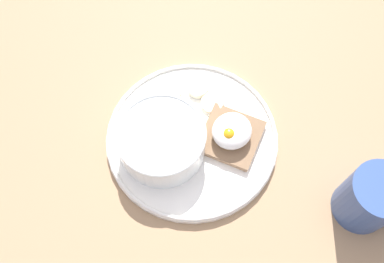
{
  "coord_description": "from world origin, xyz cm",
  "views": [
    {
      "loc": [
        -19.34,
        -17.85,
        61.77
      ],
      "look_at": [
        0.0,
        0.0,
        5.0
      ],
      "focal_mm": 40.0,
      "sensor_mm": 36.0,
      "label": 1
    }
  ],
  "objects_px": {
    "toast_slice": "(231,137)",
    "banana_slice_back": "(213,102)",
    "poached_egg": "(232,131)",
    "oatmeal_bowl": "(162,141)",
    "coffee_mug": "(372,199)",
    "banana_slice_left": "(173,92)",
    "banana_slice_front": "(198,89)"
  },
  "relations": [
    {
      "from": "oatmeal_bowl",
      "to": "poached_egg",
      "type": "distance_m",
      "value": 0.1
    },
    {
      "from": "banana_slice_back",
      "to": "toast_slice",
      "type": "bearing_deg",
      "value": -113.39
    },
    {
      "from": "banana_slice_front",
      "to": "banana_slice_back",
      "type": "height_order",
      "value": "banana_slice_back"
    },
    {
      "from": "oatmeal_bowl",
      "to": "banana_slice_left",
      "type": "height_order",
      "value": "oatmeal_bowl"
    },
    {
      "from": "banana_slice_front",
      "to": "coffee_mug",
      "type": "height_order",
      "value": "coffee_mug"
    },
    {
      "from": "banana_slice_left",
      "to": "banana_slice_back",
      "type": "height_order",
      "value": "banana_slice_back"
    },
    {
      "from": "poached_egg",
      "to": "banana_slice_left",
      "type": "distance_m",
      "value": 0.12
    },
    {
      "from": "banana_slice_back",
      "to": "banana_slice_front",
      "type": "bearing_deg",
      "value": 84.16
    },
    {
      "from": "poached_egg",
      "to": "banana_slice_left",
      "type": "xyz_separation_m",
      "value": [
        -0.0,
        0.12,
        -0.02
      ]
    },
    {
      "from": "banana_slice_back",
      "to": "coffee_mug",
      "type": "relative_size",
      "value": 0.43
    },
    {
      "from": "poached_egg",
      "to": "coffee_mug",
      "type": "relative_size",
      "value": 0.53
    },
    {
      "from": "toast_slice",
      "to": "banana_slice_left",
      "type": "distance_m",
      "value": 0.12
    },
    {
      "from": "oatmeal_bowl",
      "to": "coffee_mug",
      "type": "distance_m",
      "value": 0.3
    },
    {
      "from": "oatmeal_bowl",
      "to": "coffee_mug",
      "type": "xyz_separation_m",
      "value": [
        0.13,
        -0.27,
        0.01
      ]
    },
    {
      "from": "poached_egg",
      "to": "banana_slice_back",
      "type": "bearing_deg",
      "value": 66.06
    },
    {
      "from": "oatmeal_bowl",
      "to": "banana_slice_back",
      "type": "height_order",
      "value": "oatmeal_bowl"
    },
    {
      "from": "poached_egg",
      "to": "banana_slice_left",
      "type": "height_order",
      "value": "poached_egg"
    },
    {
      "from": "banana_slice_front",
      "to": "toast_slice",
      "type": "bearing_deg",
      "value": -107.39
    },
    {
      "from": "toast_slice",
      "to": "banana_slice_back",
      "type": "relative_size",
      "value": 2.23
    },
    {
      "from": "toast_slice",
      "to": "coffee_mug",
      "type": "height_order",
      "value": "coffee_mug"
    },
    {
      "from": "banana_slice_front",
      "to": "banana_slice_left",
      "type": "distance_m",
      "value": 0.04
    },
    {
      "from": "banana_slice_back",
      "to": "oatmeal_bowl",
      "type": "bearing_deg",
      "value": 177.62
    },
    {
      "from": "poached_egg",
      "to": "oatmeal_bowl",
      "type": "bearing_deg",
      "value": 141.82
    },
    {
      "from": "toast_slice",
      "to": "poached_egg",
      "type": "bearing_deg",
      "value": -166.92
    },
    {
      "from": "toast_slice",
      "to": "coffee_mug",
      "type": "relative_size",
      "value": 0.96
    },
    {
      "from": "poached_egg",
      "to": "banana_slice_back",
      "type": "xyz_separation_m",
      "value": [
        0.03,
        0.06,
        -0.02
      ]
    },
    {
      "from": "oatmeal_bowl",
      "to": "banana_slice_front",
      "type": "height_order",
      "value": "oatmeal_bowl"
    },
    {
      "from": "toast_slice",
      "to": "banana_slice_back",
      "type": "bearing_deg",
      "value": 66.61
    },
    {
      "from": "oatmeal_bowl",
      "to": "coffee_mug",
      "type": "height_order",
      "value": "coffee_mug"
    },
    {
      "from": "toast_slice",
      "to": "banana_slice_front",
      "type": "relative_size",
      "value": 2.72
    },
    {
      "from": "poached_egg",
      "to": "banana_slice_back",
      "type": "distance_m",
      "value": 0.07
    },
    {
      "from": "poached_egg",
      "to": "banana_slice_front",
      "type": "bearing_deg",
      "value": 72.22
    }
  ]
}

